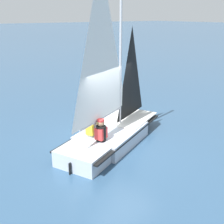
{
  "coord_description": "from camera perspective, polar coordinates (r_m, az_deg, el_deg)",
  "views": [
    {
      "loc": [
        -5.01,
        -6.94,
        4.08
      ],
      "look_at": [
        0.0,
        0.0,
        1.09
      ],
      "focal_mm": 45.0,
      "sensor_mm": 36.0,
      "label": 1
    }
  ],
  "objects": [
    {
      "name": "sailor_helm",
      "position": [
        8.77,
        -4.1,
        -3.94
      ],
      "size": [
        0.42,
        0.4,
        1.16
      ],
      "rotation": [
        0.0,
        0.0,
        0.43
      ],
      "color": "black",
      "rests_on": "ground_plane"
    },
    {
      "name": "sailboat_main",
      "position": [
        9.14,
        -0.16,
        -2.07
      ],
      "size": [
        4.6,
        3.24,
        5.65
      ],
      "rotation": [
        0.0,
        0.0,
        0.43
      ],
      "color": "#B2BCCC",
      "rests_on": "ground_plane"
    },
    {
      "name": "ground_plane",
      "position": [
        9.49,
        0.0,
        -6.21
      ],
      "size": [
        260.0,
        260.0,
        0.0
      ],
      "primitive_type": "plane",
      "color": "#2D4C6B"
    },
    {
      "name": "sailor_crew",
      "position": [
        8.43,
        -2.23,
        -4.9
      ],
      "size": [
        0.42,
        0.4,
        1.16
      ],
      "rotation": [
        0.0,
        0.0,
        0.43
      ],
      "color": "black",
      "rests_on": "ground_plane"
    }
  ]
}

